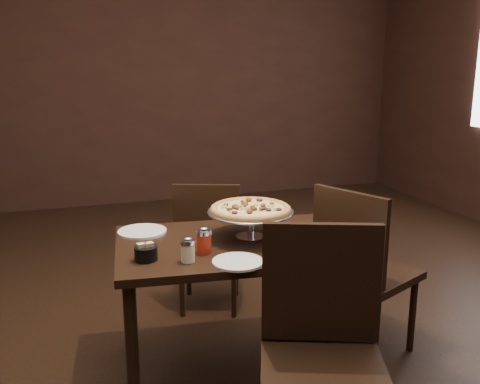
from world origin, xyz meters
name	(u,v)px	position (x,y,z in m)	size (l,w,h in m)	color
room	(251,84)	(0.06, 0.03, 1.40)	(6.04, 7.04, 2.84)	black
dining_table	(233,259)	(-0.01, 0.06, 0.59)	(1.16, 0.84, 0.68)	black
pizza_stand	(251,210)	(0.08, 0.08, 0.82)	(0.41, 0.41, 0.17)	silver
parmesan_shaker	(188,250)	(-0.27, -0.13, 0.73)	(0.06, 0.06, 0.11)	#F6F4BF
pepper_flake_shaker	(204,240)	(-0.18, -0.05, 0.73)	(0.07, 0.07, 0.12)	maroon
packet_caddy	(146,253)	(-0.44, -0.06, 0.71)	(0.10, 0.10, 0.08)	black
napkin_stack	(307,253)	(0.24, -0.21, 0.68)	(0.13, 0.13, 0.01)	white
plate_left	(142,231)	(-0.40, 0.32, 0.68)	(0.24, 0.24, 0.01)	white
plate_near	(238,262)	(-0.08, -0.21, 0.68)	(0.22, 0.22, 0.01)	white
serving_spatula	(258,212)	(0.11, 0.06, 0.81)	(0.14, 0.14, 0.02)	silver
chair_far	(209,241)	(0.05, 0.74, 0.45)	(0.49, 0.49, 0.82)	black
chair_near	(322,348)	(0.08, -0.68, 0.51)	(0.56, 0.56, 0.93)	black
chair_side	(361,266)	(0.65, -0.01, 0.49)	(0.56, 0.56, 0.90)	black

